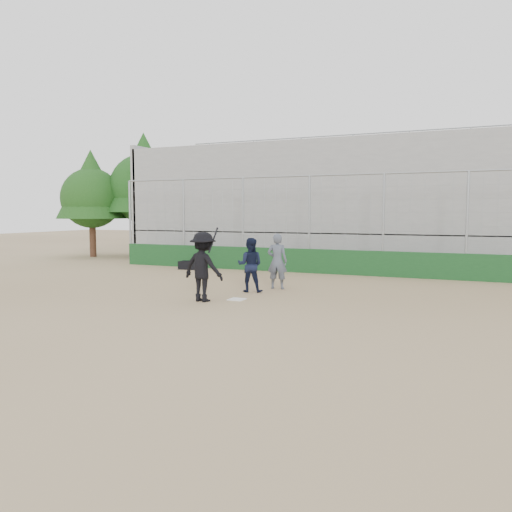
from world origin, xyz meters
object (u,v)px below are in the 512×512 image
at_px(batter_at_plate, 203,267).
at_px(catcher_crouched, 250,274).
at_px(equipment_bag, 188,265).
at_px(umpire, 277,264).

height_order(batter_at_plate, catcher_crouched, batter_at_plate).
height_order(catcher_crouched, equipment_bag, catcher_crouched).
relative_size(catcher_crouched, equipment_bag, 1.33).
relative_size(umpire, equipment_bag, 1.88).
bearing_deg(equipment_bag, umpire, -33.49).
bearing_deg(batter_at_plate, equipment_bag, 123.84).
relative_size(batter_at_plate, umpire, 1.27).
distance_m(batter_at_plate, equipment_bag, 8.06).
height_order(catcher_crouched, umpire, umpire).
xyz_separation_m(batter_at_plate, equipment_bag, (-4.47, 6.66, -0.80)).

